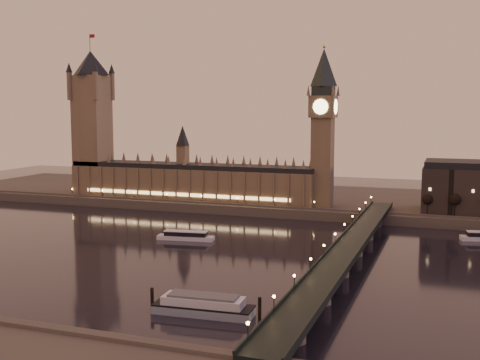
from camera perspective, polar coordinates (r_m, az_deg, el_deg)
The scene contains 10 objects.
ground at distance 304.68m, azimuth -7.24°, elevation -6.51°, with size 700.00×700.00×0.00m, color black.
far_embankment at distance 446.60m, azimuth 5.91°, elevation -1.85°, with size 560.00×130.00×6.00m, color #423D35.
palace_of_westminster at distance 425.71m, azimuth -4.70°, elevation 0.28°, with size 180.00×26.62×52.00m.
victoria_tower at distance 461.95m, azimuth -13.86°, elevation 6.09°, with size 31.68×31.68×118.00m.
big_ben at distance 393.37m, azimuth 7.88°, elevation 5.87°, with size 17.68×17.68×104.00m.
westminster_bridge at distance 275.02m, azimuth 10.13°, elevation -6.83°, with size 13.20×260.00×15.30m.
bare_tree_0 at distance 377.02m, azimuth 17.12°, elevation -1.76°, with size 6.43×6.43×13.06m.
bare_tree_1 at distance 376.67m, azimuth 19.70°, elevation -1.86°, with size 6.43×6.43×13.06m.
cruise_boat_a at distance 323.63m, azimuth -5.18°, elevation -5.30°, with size 31.18×10.94×4.89m.
moored_barge at distance 209.41m, azimuth -3.49°, elevation -11.79°, with size 40.00×12.09×7.35m.
Camera 1 is at (135.59, -263.78, 69.74)m, focal length 45.00 mm.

